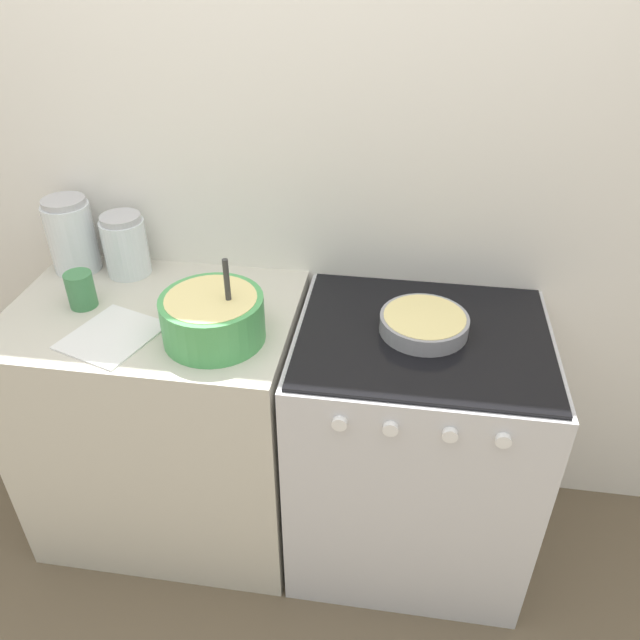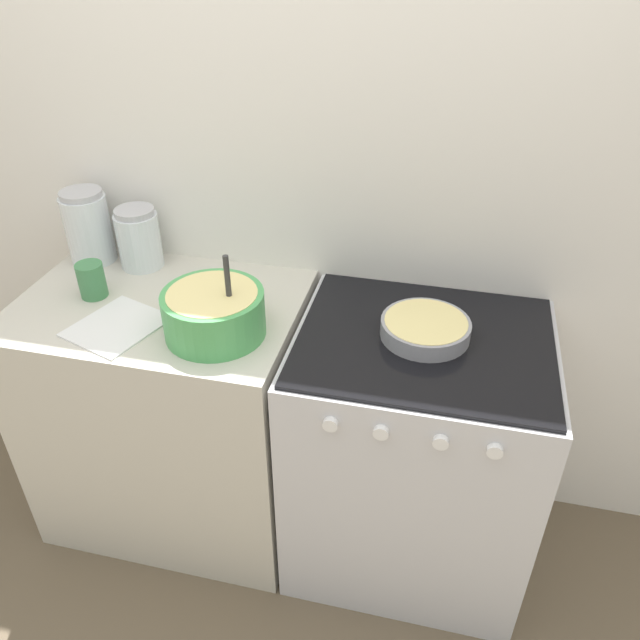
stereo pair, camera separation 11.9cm
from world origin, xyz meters
name	(u,v)px [view 1 (the left image)]	position (x,y,z in m)	size (l,w,h in m)	color
ground_plane	(281,597)	(0.00, 0.00, 0.00)	(12.00, 12.00, 0.00)	brown
wall_back	(309,183)	(0.00, 0.65, 1.20)	(4.76, 0.05, 2.40)	white
countertop_cabinet	(170,420)	(-0.44, 0.31, 0.45)	(0.88, 0.62, 0.90)	beige
stove	(412,446)	(0.39, 0.31, 0.45)	(0.75, 0.64, 0.90)	silver
mixing_bowl	(213,316)	(-0.20, 0.20, 0.98)	(0.29, 0.29, 0.26)	#4CA559
baking_pan	(424,323)	(0.38, 0.32, 0.93)	(0.25, 0.25, 0.05)	gray
storage_jar_left	(72,240)	(-0.77, 0.53, 1.01)	(0.15, 0.15, 0.25)	silver
storage_jar_middle	(126,249)	(-0.59, 0.53, 0.99)	(0.14, 0.14, 0.21)	silver
tin_can	(81,290)	(-0.65, 0.31, 0.95)	(0.08, 0.08, 0.11)	#3F7F4C
recipe_page	(112,336)	(-0.49, 0.17, 0.90)	(0.29, 0.31, 0.01)	white
measuring_spoon	(211,347)	(-0.19, 0.14, 0.91)	(0.12, 0.04, 0.04)	white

